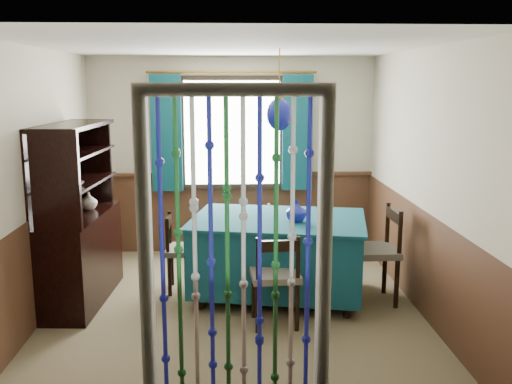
{
  "coord_description": "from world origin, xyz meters",
  "views": [
    {
      "loc": [
        -0.03,
        -5.25,
        2.18
      ],
      "look_at": [
        0.23,
        0.31,
        1.11
      ],
      "focal_mm": 40.0,
      "sensor_mm": 36.0,
      "label": 1
    }
  ],
  "objects_px": {
    "pendant_lamp": "(279,114)",
    "bowl_shelf": "(74,184)",
    "chair_near": "(275,277)",
    "vase_table": "(296,212)",
    "dining_table": "(278,252)",
    "chair_far": "(283,239)",
    "chair_right": "(376,252)",
    "sideboard": "(79,242)",
    "chair_left": "(182,250)",
    "vase_sideboard": "(89,200)"
  },
  "relations": [
    {
      "from": "pendant_lamp",
      "to": "bowl_shelf",
      "type": "xyz_separation_m",
      "value": [
        -1.94,
        -0.27,
        -0.63
      ]
    },
    {
      "from": "chair_near",
      "to": "vase_table",
      "type": "bearing_deg",
      "value": 62.4
    },
    {
      "from": "dining_table",
      "to": "vase_table",
      "type": "xyz_separation_m",
      "value": [
        0.16,
        -0.15,
        0.45
      ]
    },
    {
      "from": "chair_far",
      "to": "dining_table",
      "type": "bearing_deg",
      "value": 84.37
    },
    {
      "from": "chair_near",
      "to": "chair_right",
      "type": "xyz_separation_m",
      "value": [
        1.05,
        0.56,
        0.05
      ]
    },
    {
      "from": "chair_far",
      "to": "sideboard",
      "type": "relative_size",
      "value": 0.45
    },
    {
      "from": "bowl_shelf",
      "to": "chair_near",
      "type": "bearing_deg",
      "value": -13.19
    },
    {
      "from": "chair_near",
      "to": "bowl_shelf",
      "type": "distance_m",
      "value": 2.06
    },
    {
      "from": "chair_far",
      "to": "chair_left",
      "type": "distance_m",
      "value": 1.19
    },
    {
      "from": "dining_table",
      "to": "chair_near",
      "type": "relative_size",
      "value": 2.2
    },
    {
      "from": "dining_table",
      "to": "chair_right",
      "type": "distance_m",
      "value": 0.98
    },
    {
      "from": "pendant_lamp",
      "to": "vase_table",
      "type": "distance_m",
      "value": 0.97
    },
    {
      "from": "dining_table",
      "to": "chair_far",
      "type": "relative_size",
      "value": 2.4
    },
    {
      "from": "chair_near",
      "to": "chair_far",
      "type": "height_order",
      "value": "chair_near"
    },
    {
      "from": "chair_right",
      "to": "vase_table",
      "type": "xyz_separation_m",
      "value": [
        -0.81,
        0.0,
        0.41
      ]
    },
    {
      "from": "chair_far",
      "to": "chair_right",
      "type": "relative_size",
      "value": 0.82
    },
    {
      "from": "chair_far",
      "to": "vase_table",
      "type": "distance_m",
      "value": 0.97
    },
    {
      "from": "chair_far",
      "to": "vase_sideboard",
      "type": "relative_size",
      "value": 4.03
    },
    {
      "from": "chair_right",
      "to": "pendant_lamp",
      "type": "relative_size",
      "value": 1.24
    },
    {
      "from": "vase_table",
      "to": "vase_sideboard",
      "type": "height_order",
      "value": "vase_sideboard"
    },
    {
      "from": "dining_table",
      "to": "chair_near",
      "type": "xyz_separation_m",
      "value": [
        -0.08,
        -0.71,
        -0.01
      ]
    },
    {
      "from": "chair_far",
      "to": "bowl_shelf",
      "type": "bearing_deg",
      "value": 28.51
    },
    {
      "from": "chair_right",
      "to": "pendant_lamp",
      "type": "xyz_separation_m",
      "value": [
        -0.97,
        0.15,
        1.36
      ]
    },
    {
      "from": "chair_near",
      "to": "chair_left",
      "type": "bearing_deg",
      "value": 130.21
    },
    {
      "from": "chair_far",
      "to": "chair_right",
      "type": "height_order",
      "value": "chair_right"
    },
    {
      "from": "vase_sideboard",
      "to": "sideboard",
      "type": "bearing_deg",
      "value": -104.53
    },
    {
      "from": "vase_table",
      "to": "chair_right",
      "type": "bearing_deg",
      "value": -0.1
    },
    {
      "from": "chair_right",
      "to": "pendant_lamp",
      "type": "distance_m",
      "value": 1.68
    },
    {
      "from": "chair_near",
      "to": "bowl_shelf",
      "type": "bearing_deg",
      "value": 163.03
    },
    {
      "from": "chair_left",
      "to": "pendant_lamp",
      "type": "bearing_deg",
      "value": 75.23
    },
    {
      "from": "chair_near",
      "to": "chair_far",
      "type": "xyz_separation_m",
      "value": [
        0.19,
        1.39,
        -0.04
      ]
    },
    {
      "from": "chair_far",
      "to": "sideboard",
      "type": "bearing_deg",
      "value": 21.7
    },
    {
      "from": "sideboard",
      "to": "pendant_lamp",
      "type": "relative_size",
      "value": 2.28
    },
    {
      "from": "chair_right",
      "to": "vase_table",
      "type": "height_order",
      "value": "vase_table"
    },
    {
      "from": "chair_far",
      "to": "vase_table",
      "type": "xyz_separation_m",
      "value": [
        0.05,
        -0.83,
        0.5
      ]
    },
    {
      "from": "dining_table",
      "to": "vase_sideboard",
      "type": "relative_size",
      "value": 9.66
    },
    {
      "from": "bowl_shelf",
      "to": "vase_sideboard",
      "type": "relative_size",
      "value": 0.98
    },
    {
      "from": "chair_right",
      "to": "chair_near",
      "type": "bearing_deg",
      "value": 116.18
    },
    {
      "from": "chair_near",
      "to": "chair_left",
      "type": "height_order",
      "value": "chair_near"
    },
    {
      "from": "vase_sideboard",
      "to": "vase_table",
      "type": "bearing_deg",
      "value": -10.05
    },
    {
      "from": "pendant_lamp",
      "to": "chair_far",
      "type": "bearing_deg",
      "value": 80.86
    },
    {
      "from": "chair_right",
      "to": "sideboard",
      "type": "distance_m",
      "value": 2.97
    },
    {
      "from": "chair_far",
      "to": "vase_sideboard",
      "type": "distance_m",
      "value": 2.17
    },
    {
      "from": "dining_table",
      "to": "sideboard",
      "type": "height_order",
      "value": "sideboard"
    },
    {
      "from": "dining_table",
      "to": "vase_sideboard",
      "type": "distance_m",
      "value": 2.02
    },
    {
      "from": "chair_left",
      "to": "bowl_shelf",
      "type": "xyz_separation_m",
      "value": [
        -0.94,
        -0.51,
        0.81
      ]
    },
    {
      "from": "chair_right",
      "to": "bowl_shelf",
      "type": "height_order",
      "value": "bowl_shelf"
    },
    {
      "from": "chair_left",
      "to": "chair_far",
      "type": "bearing_deg",
      "value": 110.47
    },
    {
      "from": "chair_far",
      "to": "pendant_lamp",
      "type": "distance_m",
      "value": 1.6
    },
    {
      "from": "pendant_lamp",
      "to": "vase_table",
      "type": "relative_size",
      "value": 4.05
    }
  ]
}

